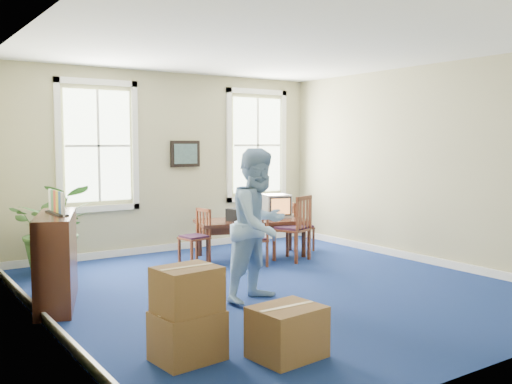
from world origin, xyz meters
TOP-DOWN VIEW (x-y plane):
  - floor at (0.00, 0.00)m, footprint 6.50×6.50m
  - ceiling at (0.00, 0.00)m, footprint 6.50×6.50m
  - wall_back at (0.00, 3.25)m, footprint 6.50×0.00m
  - wall_front at (0.00, -3.25)m, footprint 6.50×0.00m
  - wall_left at (-3.00, 0.00)m, footprint 0.00×6.50m
  - wall_right at (3.00, 0.00)m, footprint 0.00×6.50m
  - baseboard_back at (0.00, 3.22)m, footprint 6.00×0.04m
  - baseboard_left at (-2.97, 0.00)m, footprint 0.04×6.50m
  - baseboard_right at (2.97, 0.00)m, footprint 0.04×6.50m
  - window_left at (-1.30, 3.23)m, footprint 1.40×0.12m
  - window_right at (1.90, 3.23)m, footprint 1.40×0.12m
  - wall_picture at (0.30, 3.20)m, footprint 0.58×0.06m
  - conference_table at (0.91, 1.94)m, footprint 2.03×1.34m
  - crt_tv at (1.46, 1.98)m, footprint 0.55×0.58m
  - game_console at (1.72, 1.94)m, footprint 0.15×0.18m
  - equipment_bag at (0.70, 1.98)m, footprint 0.48×0.39m
  - chair_near_left at (0.53, 1.30)m, footprint 0.48×0.48m
  - chair_near_right at (1.29, 1.30)m, footprint 0.63×0.63m
  - chair_end_left at (-0.20, 1.94)m, footprint 0.45×0.45m
  - chair_end_right at (2.01, 1.94)m, footprint 0.52×0.52m
  - man at (-0.52, -0.38)m, footprint 1.09×0.95m
  - credenza at (-2.65, 0.82)m, footprint 0.85×1.46m
  - brochure_rack at (-2.63, 0.82)m, footprint 0.28×0.69m
  - potted_plant at (-2.21, 2.59)m, footprint 1.44×1.32m
  - cardboard_boxes at (-1.93, -1.53)m, footprint 1.82×1.82m

SIDE VIEW (x-z plane):
  - floor at x=0.00m, z-range 0.00..0.00m
  - baseboard_back at x=0.00m, z-range 0.00..0.12m
  - baseboard_left at x=-2.97m, z-range 0.00..0.12m
  - baseboard_right at x=2.97m, z-range 0.00..0.12m
  - conference_table at x=0.91m, z-range 0.00..0.64m
  - chair_near_left at x=0.53m, z-range 0.00..0.87m
  - chair_end_right at x=2.01m, z-range 0.00..0.88m
  - chair_end_left at x=-0.20m, z-range 0.00..0.89m
  - cardboard_boxes at x=-1.93m, z-range 0.00..0.90m
  - chair_near_right at x=1.29m, z-range 0.00..1.09m
  - credenza at x=-2.65m, z-range 0.00..1.11m
  - game_console at x=1.72m, z-range 0.64..0.68m
  - potted_plant at x=-2.21m, z-range 0.00..1.35m
  - equipment_bag at x=0.70m, z-range 0.64..0.85m
  - crt_tv at x=1.46m, z-range 0.64..1.04m
  - man at x=-0.52m, z-range 0.00..1.89m
  - brochure_rack at x=-2.63m, z-range 1.11..1.41m
  - wall_back at x=0.00m, z-range -1.65..4.85m
  - wall_front at x=0.00m, z-range -1.65..4.85m
  - wall_left at x=-3.00m, z-range -1.65..4.85m
  - wall_right at x=3.00m, z-range -1.65..4.85m
  - wall_picture at x=0.30m, z-range 1.51..1.99m
  - window_left at x=-1.30m, z-range 0.80..3.00m
  - window_right at x=1.90m, z-range 0.80..3.00m
  - ceiling at x=0.00m, z-range 3.20..3.20m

